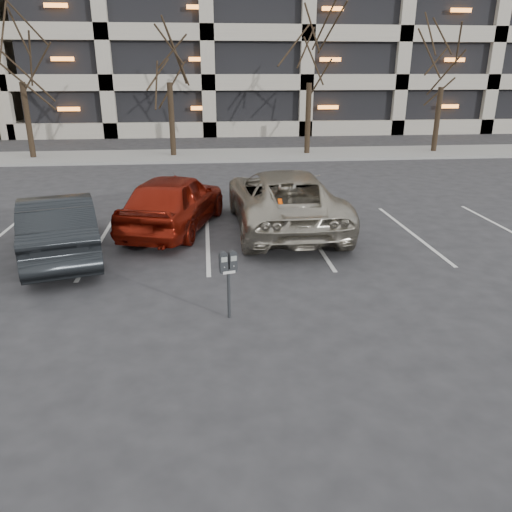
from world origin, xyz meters
TOP-DOWN VIEW (x-y plane):
  - ground at (0.00, 0.00)m, footprint 140.00×140.00m
  - sidewalk at (0.00, 16.00)m, footprint 80.00×4.00m
  - stall_lines at (-1.40, 2.30)m, footprint 16.90×5.20m
  - parking_garage at (12.00, 33.84)m, footprint 52.00×20.00m
  - tree_a at (-10.00, 16.00)m, footprint 3.62×3.62m
  - tree_b at (-3.00, 16.00)m, footprint 3.59×3.59m
  - tree_c at (4.00, 16.00)m, footprint 3.55×3.55m
  - tree_d at (11.00, 16.00)m, footprint 3.34×3.34m
  - parking_meter at (-1.05, -2.21)m, footprint 0.34×0.19m
  - suv_silver at (0.75, 3.17)m, footprint 2.87×6.02m
  - car_red at (-2.30, 3.33)m, footprint 3.16×5.05m
  - car_dark at (-4.90, 1.40)m, footprint 2.79×4.85m

SIDE VIEW (x-z plane):
  - ground at x=0.00m, z-range 0.00..0.00m
  - stall_lines at x=-1.40m, z-range 0.00..0.01m
  - sidewalk at x=0.00m, z-range 0.00..0.12m
  - car_dark at x=-4.90m, z-range 0.00..1.51m
  - car_red at x=-2.30m, z-range 0.00..1.60m
  - suv_silver at x=0.75m, z-range 0.00..1.66m
  - parking_meter at x=-1.05m, z-range 0.33..1.58m
  - tree_d at x=11.00m, z-range 1.68..9.27m
  - tree_c at x=4.00m, z-range 1.80..9.88m
  - tree_b at x=-3.00m, z-range 1.81..9.97m
  - tree_a at x=-10.00m, z-range 1.83..10.06m
  - parking_garage at x=12.00m, z-range -0.24..18.76m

